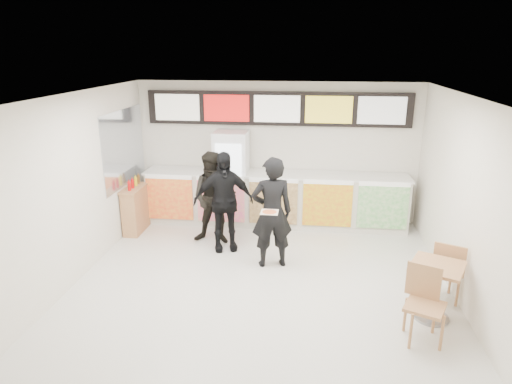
% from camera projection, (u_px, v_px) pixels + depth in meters
% --- Properties ---
extents(floor, '(7.00, 7.00, 0.00)m').
position_uv_depth(floor, '(258.00, 298.00, 6.99)').
color(floor, beige).
rests_on(floor, ground).
extents(ceiling, '(7.00, 7.00, 0.00)m').
position_uv_depth(ceiling, '(258.00, 99.00, 6.08)').
color(ceiling, white).
rests_on(ceiling, wall_back).
extents(wall_back, '(6.00, 0.00, 6.00)m').
position_uv_depth(wall_back, '(277.00, 152.00, 9.85)').
color(wall_back, silver).
rests_on(wall_back, floor).
extents(wall_left, '(0.00, 7.00, 7.00)m').
position_uv_depth(wall_left, '(61.00, 197.00, 6.88)').
color(wall_left, silver).
rests_on(wall_left, floor).
extents(wall_right, '(0.00, 7.00, 7.00)m').
position_uv_depth(wall_right, '(477.00, 214.00, 6.19)').
color(wall_right, silver).
rests_on(wall_right, floor).
extents(service_counter, '(5.56, 0.77, 1.14)m').
position_uv_depth(service_counter, '(275.00, 199.00, 9.74)').
color(service_counter, silver).
rests_on(service_counter, floor).
extents(menu_board, '(5.50, 0.14, 0.70)m').
position_uv_depth(menu_board, '(277.00, 109.00, 9.48)').
color(menu_board, black).
rests_on(menu_board, wall_back).
extents(drinks_fridge, '(0.70, 0.67, 2.00)m').
position_uv_depth(drinks_fridge, '(231.00, 178.00, 9.73)').
color(drinks_fridge, white).
rests_on(drinks_fridge, floor).
extents(mirror_panel, '(0.01, 2.00, 1.50)m').
position_uv_depth(mirror_panel, '(124.00, 147.00, 9.12)').
color(mirror_panel, '#B2B7BF').
rests_on(mirror_panel, wall_left).
extents(customer_main, '(0.81, 0.64, 1.95)m').
position_uv_depth(customer_main, '(272.00, 213.00, 7.76)').
color(customer_main, black).
rests_on(customer_main, floor).
extents(customer_left, '(0.91, 0.73, 1.81)m').
position_uv_depth(customer_left, '(214.00, 198.00, 8.73)').
color(customer_left, black).
rests_on(customer_left, floor).
extents(customer_mid, '(1.19, 0.77, 1.89)m').
position_uv_depth(customer_mid, '(223.00, 201.00, 8.42)').
color(customer_mid, black).
rests_on(customer_mid, floor).
extents(pizza_slice, '(0.36, 0.36, 0.02)m').
position_uv_depth(pizza_slice, '(269.00, 212.00, 7.28)').
color(pizza_slice, beige).
rests_on(pizza_slice, customer_main).
extents(cafe_table, '(1.12, 1.73, 0.99)m').
position_uv_depth(cafe_table, '(435.00, 281.00, 6.29)').
color(cafe_table, tan).
rests_on(cafe_table, floor).
extents(condiment_ledge, '(0.34, 0.85, 1.13)m').
position_uv_depth(condiment_ledge, '(136.00, 209.00, 9.40)').
color(condiment_ledge, tan).
rests_on(condiment_ledge, floor).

